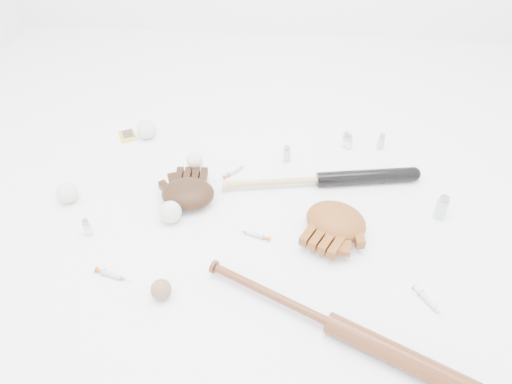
# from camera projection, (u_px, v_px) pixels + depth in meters

# --- Properties ---
(bat_dark) EXTENTS (0.79, 0.19, 0.06)m
(bat_dark) POSITION_uv_depth(u_px,v_px,m) (319.00, 180.00, 1.94)
(bat_dark) COLOR black
(bat_dark) RESTS_ON ground
(bat_wood) EXTENTS (0.82, 0.45, 0.06)m
(bat_wood) POSITION_uv_depth(u_px,v_px,m) (331.00, 323.00, 1.46)
(bat_wood) COLOR brown
(bat_wood) RESTS_ON ground
(glove_dark) EXTENTS (0.24, 0.24, 0.08)m
(glove_dark) POSITION_uv_depth(u_px,v_px,m) (188.00, 193.00, 1.86)
(glove_dark) COLOR black
(glove_dark) RESTS_ON ground
(glove_tan) EXTENTS (0.35, 0.35, 0.09)m
(glove_tan) POSITION_uv_depth(u_px,v_px,m) (336.00, 221.00, 1.75)
(glove_tan) COLOR brown
(glove_tan) RESTS_ON ground
(trading_card) EXTENTS (0.10, 0.11, 0.01)m
(trading_card) POSITION_uv_depth(u_px,v_px,m) (127.00, 136.00, 2.19)
(trading_card) COLOR gold
(trading_card) RESTS_ON ground
(pedestal) EXTENTS (0.07, 0.07, 0.04)m
(pedestal) POSITION_uv_depth(u_px,v_px,m) (196.00, 170.00, 2.00)
(pedestal) COLOR white
(pedestal) RESTS_ON ground
(baseball_on_pedestal) EXTENTS (0.06, 0.06, 0.06)m
(baseball_on_pedestal) POSITION_uv_depth(u_px,v_px,m) (194.00, 160.00, 1.96)
(baseball_on_pedestal) COLOR silver
(baseball_on_pedestal) RESTS_ON pedestal
(baseball_left) EXTENTS (0.08, 0.08, 0.08)m
(baseball_left) POSITION_uv_depth(u_px,v_px,m) (67.00, 193.00, 1.87)
(baseball_left) COLOR silver
(baseball_left) RESTS_ON ground
(baseball_upper) EXTENTS (0.08, 0.08, 0.08)m
(baseball_upper) POSITION_uv_depth(u_px,v_px,m) (146.00, 129.00, 2.16)
(baseball_upper) COLOR silver
(baseball_upper) RESTS_ON ground
(baseball_mid) EXTENTS (0.08, 0.08, 0.08)m
(baseball_mid) POSITION_uv_depth(u_px,v_px,m) (170.00, 212.00, 1.79)
(baseball_mid) COLOR silver
(baseball_mid) RESTS_ON ground
(baseball_aged) EXTENTS (0.07, 0.07, 0.07)m
(baseball_aged) POSITION_uv_depth(u_px,v_px,m) (161.00, 289.00, 1.55)
(baseball_aged) COLOR brown
(baseball_aged) RESTS_ON ground
(syringe_0) EXTENTS (0.14, 0.07, 0.02)m
(syringe_0) POSITION_uv_depth(u_px,v_px,m) (112.00, 275.00, 1.62)
(syringe_0) COLOR #ADBCC6
(syringe_0) RESTS_ON ground
(syringe_1) EXTENTS (0.14, 0.06, 0.02)m
(syringe_1) POSITION_uv_depth(u_px,v_px,m) (255.00, 235.00, 1.75)
(syringe_1) COLOR #ADBCC6
(syringe_1) RESTS_ON ground
(syringe_2) EXTENTS (0.11, 0.11, 0.02)m
(syringe_2) POSITION_uv_depth(u_px,v_px,m) (234.00, 171.00, 2.01)
(syringe_2) COLOR #ADBCC6
(syringe_2) RESTS_ON ground
(syringe_3) EXTENTS (0.11, 0.14, 0.02)m
(syringe_3) POSITION_uv_depth(u_px,v_px,m) (428.00, 301.00, 1.55)
(syringe_3) COLOR #ADBCC6
(syringe_3) RESTS_ON ground
(vial_0) EXTENTS (0.03, 0.03, 0.07)m
(vial_0) POSITION_uv_depth(u_px,v_px,m) (349.00, 142.00, 2.11)
(vial_0) COLOR #B2BCC3
(vial_0) RESTS_ON ground
(vial_1) EXTENTS (0.03, 0.03, 0.07)m
(vial_1) POSITION_uv_depth(u_px,v_px,m) (381.00, 141.00, 2.11)
(vial_1) COLOR #B2BCC3
(vial_1) RESTS_ON ground
(vial_2) EXTENTS (0.03, 0.03, 0.07)m
(vial_2) POSITION_uv_depth(u_px,v_px,m) (287.00, 154.00, 2.04)
(vial_2) COLOR #B2BCC3
(vial_2) RESTS_ON ground
(vial_3) EXTENTS (0.04, 0.04, 0.10)m
(vial_3) POSITION_uv_depth(u_px,v_px,m) (442.00, 207.00, 1.80)
(vial_3) COLOR #B2BCC3
(vial_3) RESTS_ON ground
(vial_4) EXTENTS (0.03, 0.03, 0.07)m
(vial_4) POSITION_uv_depth(u_px,v_px,m) (87.00, 227.00, 1.74)
(vial_4) COLOR #B2BCC3
(vial_4) RESTS_ON ground
(vial_5) EXTENTS (0.03, 0.03, 0.07)m
(vial_5) POSITION_uv_depth(u_px,v_px,m) (345.00, 140.00, 2.11)
(vial_5) COLOR #B2BCC3
(vial_5) RESTS_ON ground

